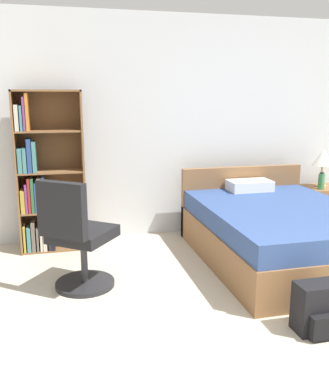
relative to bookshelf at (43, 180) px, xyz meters
The scene contains 8 objects.
wall_back 1.75m from the bookshelf, 10.21° to the left, with size 9.00×0.06×2.60m.
bookshelf is the anchor object (origin of this frame).
bed 2.55m from the bookshelf, 21.05° to the right, with size 1.52×2.06×0.83m.
office_chair 1.22m from the bookshelf, 75.21° to the right, with size 0.71×0.72×1.01m.
nightstand 3.47m from the bookshelf, ahead, with size 0.49×0.48×0.55m.
table_lamp 3.39m from the bookshelf, ahead, with size 0.25×0.25×0.47m.
water_bottle 3.31m from the bookshelf, ahead, with size 0.08×0.08×0.21m.
backpack_black 3.03m from the bookshelf, 49.32° to the right, with size 0.31×0.26×0.37m.
Camera 1 is at (-1.44, -1.78, 1.67)m, focal length 40.00 mm.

